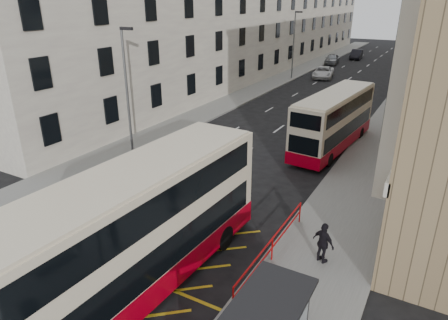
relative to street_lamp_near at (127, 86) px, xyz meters
The scene contains 18 objects.
ground 14.35m from the street_lamp_near, 62.11° to the right, with size 200.00×200.00×0.00m, color black.
pavement_right 23.47m from the street_lamp_near, 51.44° to the left, with size 4.00×120.00×0.15m, color slate.
pavement_left 18.60m from the street_lamp_near, 93.66° to the left, with size 3.00×120.00×0.15m, color slate.
kerb_right 22.30m from the street_lamp_near, 55.55° to the left, with size 0.25×120.00×0.15m, color gray.
kerb_left 18.57m from the street_lamp_near, 88.89° to the left, with size 0.25×120.00×0.15m, color gray.
road_markings 33.92m from the street_lamp_near, 79.11° to the left, with size 10.00×110.00×0.01m, color silver, non-canonical shape.
terrace_left 34.29m from the street_lamp_near, 101.93° to the left, with size 9.18×79.00×13.25m.
guard_railing 14.56m from the street_lamp_near, 26.38° to the right, with size 0.06×6.56×1.01m.
street_lamp_near is the anchor object (origin of this frame).
street_lamp_far 30.00m from the street_lamp_near, 90.00° to the left, with size 0.93×0.18×8.00m.
double_decker_front 13.72m from the street_lamp_near, 47.70° to the right, with size 3.18×11.80×4.66m.
double_decker_rear 13.80m from the street_lamp_near, 34.49° to the left, with size 3.18×10.02×3.93m.
pedestrian_mid 17.51m from the street_lamp_near, 32.05° to the right, with size 0.78×0.61×1.61m, color black.
pedestrian_far 15.77m from the street_lamp_near, 20.64° to the right, with size 1.00×0.41×1.70m, color black.
white_van 33.17m from the street_lamp_near, 84.40° to the left, with size 2.36×5.13×1.43m, color silver.
car_silver 44.70m from the street_lamp_near, 88.52° to the left, with size 1.85×4.60×1.57m, color #94979B.
car_dark 52.19m from the street_lamp_near, 86.41° to the left, with size 1.63×4.68×1.54m, color black.
car_red 54.76m from the street_lamp_near, 79.38° to the left, with size 1.79×4.40×1.28m, color #A11D0F.
Camera 1 is at (11.02, -6.61, 9.82)m, focal length 32.00 mm.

